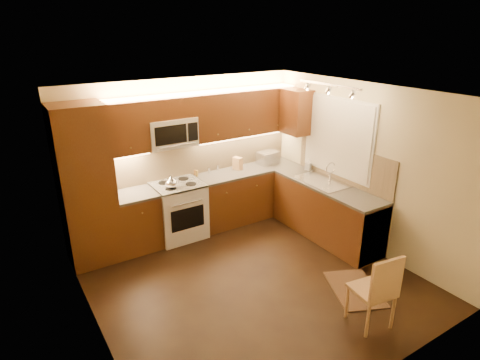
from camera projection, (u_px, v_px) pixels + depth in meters
floor at (252, 280)px, 5.50m from camera, size 4.00×4.00×0.01m
ceiling at (255, 95)px, 4.62m from camera, size 4.00×4.00×0.01m
wall_back at (185, 155)px, 6.64m from camera, size 4.00×0.01×2.50m
wall_front at (384, 272)px, 3.48m from camera, size 4.00×0.01×2.50m
wall_left at (89, 237)px, 4.05m from camera, size 0.01×4.00×2.50m
wall_right at (364, 167)px, 6.07m from camera, size 0.01×4.00×2.50m
pantry at (86, 187)px, 5.61m from camera, size 0.70×0.60×2.30m
base_cab_back_left at (137, 222)px, 6.19m from camera, size 0.62×0.60×0.86m
counter_back_left at (134, 195)px, 6.03m from camera, size 0.62×0.60×0.04m
base_cab_back_right at (247, 194)px, 7.21m from camera, size 1.92×0.60×0.86m
counter_back_right at (248, 170)px, 7.05m from camera, size 1.92×0.60×0.04m
base_cab_right at (326, 212)px, 6.52m from camera, size 0.60×2.00×0.86m
counter_right at (328, 186)px, 6.36m from camera, size 0.60×2.00×0.04m
dishwasher at (359, 229)px, 5.97m from camera, size 0.58×0.60×0.84m
backsplash_back at (204, 155)px, 6.82m from camera, size 3.30×0.02×0.60m
backsplash_right at (343, 164)px, 6.39m from camera, size 0.02×2.00×0.60m
upper_cab_back_left at (125, 128)px, 5.78m from camera, size 0.62×0.35×0.75m
upper_cab_back_right at (244, 113)px, 6.80m from camera, size 1.92×0.35×0.75m
upper_cab_bridge at (169, 107)px, 6.05m from camera, size 0.76×0.35×0.31m
upper_cab_right_corner at (296, 112)px, 6.86m from camera, size 0.35×0.50×0.75m
stove at (179, 210)px, 6.51m from camera, size 0.76×0.65×0.92m
microwave at (171, 132)px, 6.17m from camera, size 0.76×0.38×0.44m
window_frame at (338, 137)px, 6.37m from camera, size 0.03×1.44×1.24m
window_blinds at (337, 137)px, 6.36m from camera, size 0.02×1.36×1.16m
sink at (322, 178)px, 6.45m from camera, size 0.52×0.86×0.15m
faucet at (330, 171)px, 6.51m from camera, size 0.20×0.04×0.30m
track_light_bar at (329, 85)px, 5.72m from camera, size 0.04×1.20×0.03m
kettle at (171, 182)px, 6.13m from camera, size 0.19×0.19×0.21m
toaster_oven at (268, 158)px, 7.31m from camera, size 0.39×0.30×0.22m
knife_block at (238, 163)px, 7.01m from camera, size 0.14×0.18×0.22m
spice_jar_a at (209, 171)px, 6.85m from camera, size 0.04×0.04×0.09m
spice_jar_b at (197, 173)px, 6.70m from camera, size 0.05×0.05×0.10m
spice_jar_c at (218, 168)px, 6.99m from camera, size 0.05×0.05×0.09m
spice_jar_d at (195, 173)px, 6.76m from camera, size 0.05×0.05×0.09m
soap_bottle at (308, 164)px, 6.99m from camera, size 0.11×0.12×0.19m
rug at (355, 289)px, 5.30m from camera, size 0.88×1.02×0.01m
dining_chair at (372, 288)px, 4.55m from camera, size 0.48×0.48×0.94m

